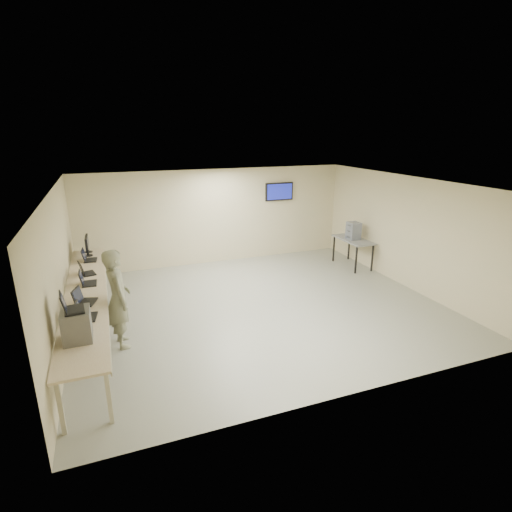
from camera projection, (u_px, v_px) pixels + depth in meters
name	position (u px, v px, depth m)	size (l,w,h in m)	color
room	(260.00, 246.00, 8.83)	(8.01, 7.01, 2.81)	#9FA08F
workbench	(87.00, 295.00, 7.73)	(0.76, 6.00, 0.90)	beige
equipment_box	(77.00, 325.00, 5.87)	(0.40, 0.46, 0.47)	slate
laptop_on_box	(69.00, 306.00, 5.76)	(0.33, 0.39, 0.29)	black
laptop_0	(83.00, 315.00, 6.57)	(0.36, 0.41, 0.30)	black
laptop_1	(83.00, 299.00, 7.15)	(0.43, 0.46, 0.30)	black
laptop_2	(86.00, 281.00, 8.02)	(0.32, 0.39, 0.30)	black
laptop_3	(85.00, 271.00, 8.59)	(0.37, 0.41, 0.28)	black
laptop_4	(88.00, 258.00, 9.47)	(0.34, 0.40, 0.30)	black
monitor_near	(87.00, 245.00, 9.78)	(0.22, 0.48, 0.48)	black
monitor_far	(87.00, 242.00, 10.08)	(0.20, 0.44, 0.44)	black
soldier	(118.00, 299.00, 7.29)	(0.68, 0.45, 1.88)	gray
side_table	(353.00, 241.00, 11.66)	(0.64, 1.38, 0.83)	gray
storage_bins	(353.00, 231.00, 11.56)	(0.32, 0.35, 0.50)	gray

